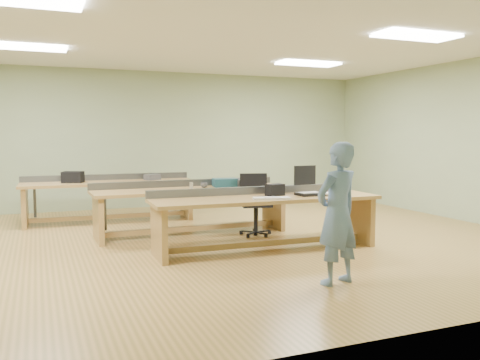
# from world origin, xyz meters

# --- Properties ---
(floor) EXTENTS (10.00, 10.00, 0.00)m
(floor) POSITION_xyz_m (0.00, 0.00, 0.00)
(floor) COLOR #A1763D
(floor) RESTS_ON ground
(ceiling) EXTENTS (10.00, 10.00, 0.00)m
(ceiling) POSITION_xyz_m (0.00, 0.00, 3.00)
(ceiling) COLOR silver
(ceiling) RESTS_ON wall_back
(wall_back) EXTENTS (10.00, 0.04, 3.00)m
(wall_back) POSITION_xyz_m (0.00, 4.00, 1.50)
(wall_back) COLOR gray
(wall_back) RESTS_ON floor
(wall_front) EXTENTS (10.00, 0.04, 3.00)m
(wall_front) POSITION_xyz_m (0.00, -4.00, 1.50)
(wall_front) COLOR gray
(wall_front) RESTS_ON floor
(wall_right) EXTENTS (0.04, 8.00, 3.00)m
(wall_right) POSITION_xyz_m (5.00, 0.00, 1.50)
(wall_right) COLOR gray
(wall_right) RESTS_ON floor
(fluor_panels) EXTENTS (6.20, 3.50, 0.03)m
(fluor_panels) POSITION_xyz_m (0.00, 0.00, 2.97)
(fluor_panels) COLOR white
(fluor_panels) RESTS_ON ceiling
(workbench_front) EXTENTS (3.25, 0.95, 0.86)m
(workbench_front) POSITION_xyz_m (0.55, -0.78, 0.56)
(workbench_front) COLOR olive
(workbench_front) RESTS_ON floor
(workbench_mid) EXTENTS (3.17, 0.90, 0.86)m
(workbench_mid) POSITION_xyz_m (-0.10, 0.67, 0.56)
(workbench_mid) COLOR olive
(workbench_mid) RESTS_ON floor
(workbench_back) EXTENTS (3.13, 0.95, 0.86)m
(workbench_back) POSITION_xyz_m (-1.18, 2.39, 0.56)
(workbench_back) COLOR olive
(workbench_back) RESTS_ON floor
(person) EXTENTS (0.64, 0.50, 1.55)m
(person) POSITION_xyz_m (0.58, -2.57, 0.77)
(person) COLOR #6385A2
(person) RESTS_ON floor
(laptop_base) EXTENTS (0.36, 0.30, 0.04)m
(laptop_base) POSITION_xyz_m (1.21, -0.87, 0.77)
(laptop_base) COLOR black
(laptop_base) RESTS_ON workbench_front
(laptop_screen) EXTENTS (0.36, 0.03, 0.28)m
(laptop_screen) POSITION_xyz_m (1.21, -0.73, 1.03)
(laptop_screen) COLOR black
(laptop_screen) RESTS_ON laptop_base
(keyboard) EXTENTS (0.52, 0.28, 0.03)m
(keyboard) POSITION_xyz_m (0.51, -1.07, 0.76)
(keyboard) COLOR beige
(keyboard) RESTS_ON workbench_front
(trackball_mouse) EXTENTS (0.19, 0.20, 0.07)m
(trackball_mouse) POSITION_xyz_m (1.44, -1.01, 0.78)
(trackball_mouse) COLOR white
(trackball_mouse) RESTS_ON workbench_front
(camera_bag) EXTENTS (0.28, 0.21, 0.17)m
(camera_bag) POSITION_xyz_m (0.73, -0.73, 0.83)
(camera_bag) COLOR black
(camera_bag) RESTS_ON workbench_front
(task_chair) EXTENTS (0.64, 0.64, 0.98)m
(task_chair) POSITION_xyz_m (0.84, 0.23, 0.36)
(task_chair) COLOR black
(task_chair) RESTS_ON floor
(parts_bin_teal) EXTENTS (0.43, 0.34, 0.14)m
(parts_bin_teal) POSITION_xyz_m (0.50, 0.72, 0.82)
(parts_bin_teal) COLOR #163D49
(parts_bin_teal) RESTS_ON workbench_mid
(parts_bin_grey) EXTENTS (0.47, 0.35, 0.12)m
(parts_bin_grey) POSITION_xyz_m (0.85, 0.70, 0.81)
(parts_bin_grey) COLOR #39393C
(parts_bin_grey) RESTS_ON workbench_mid
(mug) EXTENTS (0.11, 0.11, 0.09)m
(mug) POSITION_xyz_m (0.12, 0.66, 0.79)
(mug) COLOR #39393C
(mug) RESTS_ON workbench_mid
(drinks_can) EXTENTS (0.07, 0.07, 0.11)m
(drinks_can) POSITION_xyz_m (-0.14, 0.53, 0.80)
(drinks_can) COLOR silver
(drinks_can) RESTS_ON workbench_mid
(storage_box_back) EXTENTS (0.42, 0.36, 0.20)m
(storage_box_back) POSITION_xyz_m (-1.81, 2.38, 0.85)
(storage_box_back) COLOR black
(storage_box_back) RESTS_ON workbench_back
(tray_back) EXTENTS (0.33, 0.29, 0.11)m
(tray_back) POSITION_xyz_m (-0.36, 2.41, 0.80)
(tray_back) COLOR #39393C
(tray_back) RESTS_ON workbench_back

